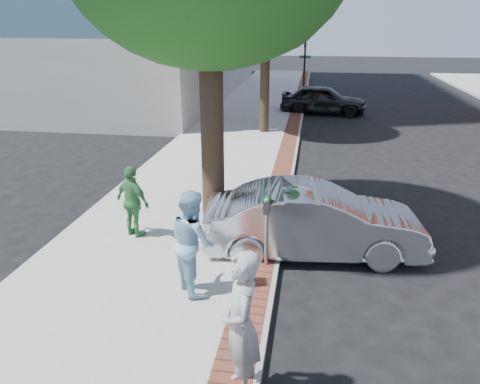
% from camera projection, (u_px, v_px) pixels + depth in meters
% --- Properties ---
extents(ground, '(120.00, 120.00, 0.00)m').
position_uv_depth(ground, '(224.00, 271.00, 9.45)').
color(ground, black).
rests_on(ground, ground).
extents(sidewalk, '(5.00, 60.00, 0.15)m').
position_uv_depth(sidewalk, '(225.00, 156.00, 17.06)').
color(sidewalk, '#9E9991').
rests_on(sidewalk, ground).
extents(brick_strip, '(0.60, 60.00, 0.01)m').
position_uv_depth(brick_strip, '(285.00, 157.00, 16.71)').
color(brick_strip, brown).
rests_on(brick_strip, sidewalk).
extents(curb, '(0.10, 60.00, 0.15)m').
position_uv_depth(curb, '(295.00, 159.00, 16.68)').
color(curb, gray).
rests_on(curb, ground).
extents(office_base, '(18.20, 22.20, 4.00)m').
position_uv_depth(office_base, '(94.00, 64.00, 31.04)').
color(office_base, gray).
rests_on(office_base, ground).
extents(signal_near, '(0.70, 0.15, 3.80)m').
position_uv_depth(signal_near, '(305.00, 63.00, 28.92)').
color(signal_near, black).
rests_on(signal_near, ground).
extents(tree_far, '(4.80, 4.80, 7.14)m').
position_uv_depth(tree_far, '(266.00, 5.00, 18.80)').
color(tree_far, black).
rests_on(tree_far, sidewalk).
extents(parking_meter, '(0.12, 0.32, 1.47)m').
position_uv_depth(parking_meter, '(267.00, 216.00, 9.02)').
color(parking_meter, gray).
rests_on(parking_meter, sidewalk).
extents(person_gray, '(0.64, 0.83, 2.03)m').
position_uv_depth(person_gray, '(241.00, 325.00, 5.88)').
color(person_gray, '#98999D').
rests_on(person_gray, sidewalk).
extents(person_officer, '(1.13, 1.17, 1.90)m').
position_uv_depth(person_officer, '(192.00, 241.00, 8.24)').
color(person_officer, '#8BBCD7').
rests_on(person_officer, sidewalk).
extents(person_green, '(1.04, 0.80, 1.64)m').
position_uv_depth(person_green, '(133.00, 202.00, 10.38)').
color(person_green, '#3C8549').
rests_on(person_green, sidewalk).
extents(sedan_silver, '(4.75, 2.07, 1.52)m').
position_uv_depth(sedan_silver, '(314.00, 221.00, 9.90)').
color(sedan_silver, '#B0B3B7').
rests_on(sedan_silver, ground).
extents(bg_car, '(4.60, 2.10, 1.53)m').
position_uv_depth(bg_car, '(323.00, 100.00, 24.87)').
color(bg_car, black).
rests_on(bg_car, ground).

